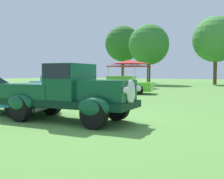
% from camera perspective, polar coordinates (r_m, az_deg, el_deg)
% --- Properties ---
extents(ground_plane, '(120.00, 120.00, 0.00)m').
position_cam_1_polar(ground_plane, '(7.93, -3.64, -6.87)').
color(ground_plane, '#568C3D').
extents(feature_pickup_truck, '(4.34, 2.23, 1.70)m').
position_cam_1_polar(feature_pickup_truck, '(8.06, -9.24, -0.55)').
color(feature_pickup_truck, black).
rests_on(feature_pickup_truck, ground_plane).
extents(neighbor_convertible, '(4.41, 2.68, 1.40)m').
position_cam_1_polar(neighbor_convertible, '(10.48, -22.59, -1.41)').
color(neighbor_convertible, '#1E7AB7').
rests_on(neighbor_convertible, ground_plane).
extents(show_car_skyblue, '(4.51, 2.01, 1.22)m').
position_cam_1_polar(show_car_skyblue, '(22.15, -11.71, 1.27)').
color(show_car_skyblue, '#669EDB').
rests_on(show_car_skyblue, ground_plane).
extents(show_car_lime, '(4.39, 2.78, 1.22)m').
position_cam_1_polar(show_car_lime, '(18.92, 2.37, 0.98)').
color(show_car_lime, '#60C62D').
rests_on(show_car_lime, ground_plane).
extents(spectator_near_truck, '(0.27, 0.42, 1.69)m').
position_cam_1_polar(spectator_near_truck, '(15.64, -9.10, 1.57)').
color(spectator_near_truck, '#7F7056').
rests_on(spectator_near_truck, ground_plane).
extents(canopy_tent_left_field, '(3.18, 3.18, 2.71)m').
position_cam_1_polar(canopy_tent_left_field, '(26.21, 3.59, 5.66)').
color(canopy_tent_left_field, '#B7B7BC').
rests_on(canopy_tent_left_field, ground_plane).
extents(treeline_far_left, '(5.57, 5.57, 8.84)m').
position_cam_1_polar(treeline_far_left, '(42.54, 2.33, 9.69)').
color(treeline_far_left, '#47331E').
rests_on(treeline_far_left, ground_plane).
extents(treeline_mid_left, '(5.09, 5.09, 7.56)m').
position_cam_1_polar(treeline_mid_left, '(34.43, 7.85, 9.41)').
color(treeline_mid_left, '#47331E').
rests_on(treeline_mid_left, ground_plane).
extents(treeline_center, '(5.71, 5.71, 8.52)m').
position_cam_1_polar(treeline_center, '(36.34, 21.21, 9.93)').
color(treeline_center, brown).
rests_on(treeline_center, ground_plane).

